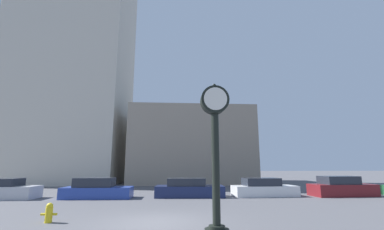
# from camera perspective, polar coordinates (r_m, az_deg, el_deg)

# --- Properties ---
(ground_plane) EXTENTS (200.00, 200.00, 0.00)m
(ground_plane) POSITION_cam_1_polar(r_m,az_deg,el_deg) (10.52, -8.08, -22.63)
(ground_plane) COLOR #515156
(building_tall_tower) EXTENTS (13.75, 12.00, 35.15)m
(building_tall_tower) POSITION_cam_1_polar(r_m,az_deg,el_deg) (40.01, -24.07, 12.54)
(building_tall_tower) COLOR beige
(building_tall_tower) RESTS_ON ground_plane
(building_storefront_row) EXTENTS (14.75, 12.00, 9.12)m
(building_storefront_row) POSITION_cam_1_polar(r_m,az_deg,el_deg) (34.44, -0.37, -7.15)
(building_storefront_row) COLOR gray
(building_storefront_row) RESTS_ON ground_plane
(street_clock) EXTENTS (0.98, 0.79, 4.98)m
(street_clock) POSITION_cam_1_polar(r_m,az_deg,el_deg) (8.86, 5.17, -4.69)
(street_clock) COLOR black
(street_clock) RESTS_ON ground_plane
(car_silver) EXTENTS (4.30, 1.83, 1.30)m
(car_silver) POSITION_cam_1_polar(r_m,az_deg,el_deg) (21.32, -36.57, -13.26)
(car_silver) COLOR #BCBCC1
(car_silver) RESTS_ON ground_plane
(car_blue) EXTENTS (4.48, 1.75, 1.32)m
(car_blue) POSITION_cam_1_polar(r_m,az_deg,el_deg) (18.82, -20.40, -15.28)
(car_blue) COLOR #28429E
(car_blue) RESTS_ON ground_plane
(car_navy) EXTENTS (4.76, 2.05, 1.26)m
(car_navy) POSITION_cam_1_polar(r_m,az_deg,el_deg) (18.46, -0.69, -16.11)
(car_navy) COLOR #19234C
(car_navy) RESTS_ON ground_plane
(car_white) EXTENTS (4.54, 1.95, 1.26)m
(car_white) POSITION_cam_1_polar(r_m,az_deg,el_deg) (19.54, 15.61, -15.46)
(car_white) COLOR silver
(car_white) RESTS_ON ground_plane
(car_maroon) EXTENTS (4.51, 1.96, 1.38)m
(car_maroon) POSITION_cam_1_polar(r_m,az_deg,el_deg) (21.77, 30.26, -13.76)
(car_maroon) COLOR maroon
(car_maroon) RESTS_ON ground_plane
(fire_hydrant_near) EXTENTS (0.59, 0.26, 0.72)m
(fire_hydrant_near) POSITION_cam_1_polar(r_m,az_deg,el_deg) (11.70, -29.18, -18.40)
(fire_hydrant_near) COLOR yellow
(fire_hydrant_near) RESTS_ON ground_plane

